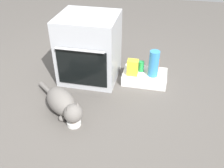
{
  "coord_description": "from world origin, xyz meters",
  "views": [
    {
      "loc": [
        0.68,
        -1.88,
        1.61
      ],
      "look_at": [
        0.27,
        0.03,
        0.25
      ],
      "focal_mm": 39.12,
      "sensor_mm": 36.0,
      "label": 1
    }
  ],
  "objects_px": {
    "food_bowl": "(74,122)",
    "pantry_cabinet": "(145,77)",
    "soda_can": "(141,66)",
    "cat": "(63,103)",
    "water_bottle": "(154,64)",
    "oven": "(89,48)",
    "snack_bag": "(133,67)",
    "sauce_jar": "(156,65)"
  },
  "relations": [
    {
      "from": "cat",
      "to": "soda_can",
      "type": "distance_m",
      "value": 1.01
    },
    {
      "from": "snack_bag",
      "to": "oven",
      "type": "bearing_deg",
      "value": 175.63
    },
    {
      "from": "cat",
      "to": "water_bottle",
      "type": "xyz_separation_m",
      "value": [
        0.8,
        0.7,
        0.13
      ]
    },
    {
      "from": "food_bowl",
      "to": "soda_can",
      "type": "xyz_separation_m",
      "value": [
        0.52,
        0.89,
        0.15
      ]
    },
    {
      "from": "snack_bag",
      "to": "water_bottle",
      "type": "height_order",
      "value": "water_bottle"
    },
    {
      "from": "food_bowl",
      "to": "water_bottle",
      "type": "height_order",
      "value": "water_bottle"
    },
    {
      "from": "pantry_cabinet",
      "to": "water_bottle",
      "type": "height_order",
      "value": "water_bottle"
    },
    {
      "from": "oven",
      "to": "snack_bag",
      "type": "height_order",
      "value": "oven"
    },
    {
      "from": "soda_can",
      "to": "sauce_jar",
      "type": "xyz_separation_m",
      "value": [
        0.16,
        0.05,
        0.01
      ]
    },
    {
      "from": "pantry_cabinet",
      "to": "soda_can",
      "type": "xyz_separation_m",
      "value": [
        -0.05,
        0.03,
        0.12
      ]
    },
    {
      "from": "cat",
      "to": "snack_bag",
      "type": "xyz_separation_m",
      "value": [
        0.57,
        0.67,
        0.07
      ]
    },
    {
      "from": "pantry_cabinet",
      "to": "sauce_jar",
      "type": "bearing_deg",
      "value": 35.0
    },
    {
      "from": "oven",
      "to": "food_bowl",
      "type": "xyz_separation_m",
      "value": [
        0.08,
        -0.83,
        -0.35
      ]
    },
    {
      "from": "soda_can",
      "to": "oven",
      "type": "bearing_deg",
      "value": -174.64
    },
    {
      "from": "oven",
      "to": "pantry_cabinet",
      "type": "bearing_deg",
      "value": 2.18
    },
    {
      "from": "pantry_cabinet",
      "to": "soda_can",
      "type": "distance_m",
      "value": 0.13
    },
    {
      "from": "snack_bag",
      "to": "soda_can",
      "type": "relative_size",
      "value": 1.5
    },
    {
      "from": "cat",
      "to": "soda_can",
      "type": "bearing_deg",
      "value": 90.42
    },
    {
      "from": "oven",
      "to": "soda_can",
      "type": "xyz_separation_m",
      "value": [
        0.59,
        0.06,
        -0.2
      ]
    },
    {
      "from": "pantry_cabinet",
      "to": "soda_can",
      "type": "relative_size",
      "value": 4.17
    },
    {
      "from": "water_bottle",
      "to": "sauce_jar",
      "type": "xyz_separation_m",
      "value": [
        0.02,
        0.11,
        -0.08
      ]
    },
    {
      "from": "oven",
      "to": "food_bowl",
      "type": "height_order",
      "value": "oven"
    },
    {
      "from": "snack_bag",
      "to": "sauce_jar",
      "type": "relative_size",
      "value": 1.29
    },
    {
      "from": "food_bowl",
      "to": "sauce_jar",
      "type": "relative_size",
      "value": 0.93
    },
    {
      "from": "pantry_cabinet",
      "to": "sauce_jar",
      "type": "height_order",
      "value": "sauce_jar"
    },
    {
      "from": "pantry_cabinet",
      "to": "cat",
      "type": "xyz_separation_m",
      "value": [
        -0.71,
        -0.73,
        0.07
      ]
    },
    {
      "from": "food_bowl",
      "to": "snack_bag",
      "type": "relative_size",
      "value": 0.73
    },
    {
      "from": "cat",
      "to": "snack_bag",
      "type": "distance_m",
      "value": 0.88
    },
    {
      "from": "pantry_cabinet",
      "to": "cat",
      "type": "bearing_deg",
      "value": -134.01
    },
    {
      "from": "cat",
      "to": "sauce_jar",
      "type": "distance_m",
      "value": 1.15
    },
    {
      "from": "water_bottle",
      "to": "soda_can",
      "type": "bearing_deg",
      "value": 154.5
    },
    {
      "from": "soda_can",
      "to": "sauce_jar",
      "type": "bearing_deg",
      "value": 15.72
    },
    {
      "from": "pantry_cabinet",
      "to": "food_bowl",
      "type": "relative_size",
      "value": 3.82
    },
    {
      "from": "oven",
      "to": "snack_bag",
      "type": "xyz_separation_m",
      "value": [
        0.51,
        -0.04,
        -0.17
      ]
    },
    {
      "from": "sauce_jar",
      "to": "food_bowl",
      "type": "bearing_deg",
      "value": -125.88
    },
    {
      "from": "oven",
      "to": "sauce_jar",
      "type": "relative_size",
      "value": 5.34
    },
    {
      "from": "food_bowl",
      "to": "snack_bag",
      "type": "xyz_separation_m",
      "value": [
        0.43,
        0.8,
        0.18
      ]
    },
    {
      "from": "snack_bag",
      "to": "pantry_cabinet",
      "type": "bearing_deg",
      "value": 24.44
    },
    {
      "from": "cat",
      "to": "sauce_jar",
      "type": "bearing_deg",
      "value": 85.82
    },
    {
      "from": "food_bowl",
      "to": "pantry_cabinet",
      "type": "bearing_deg",
      "value": 56.55
    },
    {
      "from": "sauce_jar",
      "to": "oven",
      "type": "bearing_deg",
      "value": -172.38
    },
    {
      "from": "pantry_cabinet",
      "to": "cat",
      "type": "height_order",
      "value": "cat"
    }
  ]
}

